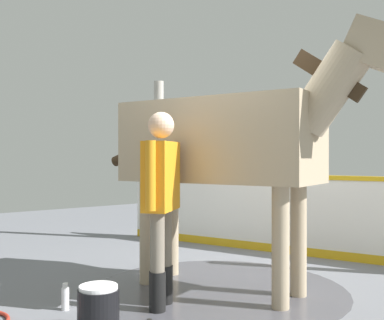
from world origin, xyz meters
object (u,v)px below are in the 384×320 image
object	(u,v)px
handler	(161,193)
bottle_shampoo	(65,298)
horse	(230,142)
wash_bucket	(98,309)

from	to	relation	value
handler	bottle_shampoo	bearing A→B (deg)	18.20
horse	wash_bucket	size ratio (longest dim) A/B	8.88
horse	handler	world-z (taller)	horse
bottle_shampoo	handler	bearing A→B (deg)	57.52
wash_bucket	bottle_shampoo	world-z (taller)	wash_bucket
horse	bottle_shampoo	size ratio (longest dim) A/B	13.44
horse	wash_bucket	world-z (taller)	horse
horse	handler	bearing A→B (deg)	-109.85
horse	handler	xyz separation A→B (m)	(-0.00, -0.84, -0.48)
wash_bucket	bottle_shampoo	size ratio (longest dim) A/B	1.51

